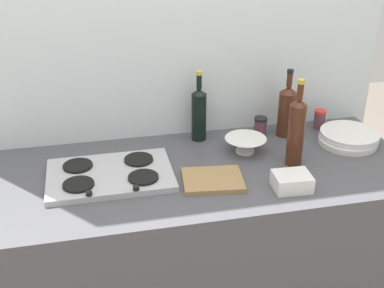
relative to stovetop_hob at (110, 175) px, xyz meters
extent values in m
cube|color=#4C4C51|center=(0.32, -0.01, -0.46)|extent=(1.80, 0.70, 0.90)
cube|color=silver|center=(0.32, 0.37, 0.38)|extent=(1.90, 0.06, 2.59)
cube|color=#B2B2B7|center=(0.00, 0.00, 0.00)|extent=(0.48, 0.32, 0.02)
cylinder|color=black|center=(-0.12, -0.07, 0.01)|extent=(0.12, 0.12, 0.01)
cylinder|color=black|center=(0.12, -0.07, 0.01)|extent=(0.12, 0.12, 0.01)
cylinder|color=black|center=(-0.12, 0.07, 0.01)|extent=(0.12, 0.12, 0.01)
cylinder|color=black|center=(0.12, 0.07, 0.01)|extent=(0.12, 0.12, 0.01)
cylinder|color=black|center=(-0.08, -0.15, 0.02)|extent=(0.02, 0.02, 0.02)
cylinder|color=black|center=(0.08, -0.15, 0.02)|extent=(0.02, 0.02, 0.02)
cylinder|color=white|center=(1.04, 0.08, -0.01)|extent=(0.26, 0.26, 0.01)
cylinder|color=white|center=(1.04, 0.07, 0.01)|extent=(0.26, 0.26, 0.01)
cylinder|color=white|center=(1.05, 0.08, 0.02)|extent=(0.26, 0.26, 0.01)
cylinder|color=white|center=(1.05, 0.08, 0.03)|extent=(0.26, 0.26, 0.01)
cylinder|color=#472314|center=(0.81, 0.22, 0.09)|extent=(0.08, 0.08, 0.20)
cone|color=#472314|center=(0.81, 0.22, 0.20)|extent=(0.08, 0.08, 0.03)
cylinder|color=#472314|center=(0.81, 0.22, 0.25)|extent=(0.02, 0.02, 0.06)
cylinder|color=black|center=(0.81, 0.22, 0.29)|extent=(0.03, 0.03, 0.02)
cylinder|color=black|center=(0.41, 0.26, 0.09)|extent=(0.07, 0.07, 0.21)
cone|color=black|center=(0.41, 0.26, 0.21)|extent=(0.07, 0.07, 0.02)
cylinder|color=black|center=(0.41, 0.26, 0.26)|extent=(0.02, 0.02, 0.06)
cylinder|color=gold|center=(0.41, 0.26, 0.30)|extent=(0.03, 0.03, 0.02)
cylinder|color=#472314|center=(0.74, -0.05, 0.11)|extent=(0.07, 0.07, 0.26)
cone|color=#472314|center=(0.74, -0.05, 0.26)|extent=(0.07, 0.07, 0.02)
cylinder|color=#472314|center=(0.74, -0.05, 0.30)|extent=(0.02, 0.02, 0.07)
cylinder|color=gold|center=(0.74, -0.05, 0.34)|extent=(0.03, 0.03, 0.02)
cylinder|color=white|center=(0.58, 0.10, -0.01)|extent=(0.08, 0.08, 0.01)
cone|color=white|center=(0.58, 0.10, 0.02)|extent=(0.18, 0.18, 0.06)
cube|color=white|center=(0.66, -0.22, 0.02)|extent=(0.14, 0.12, 0.06)
cylinder|color=#66384C|center=(0.69, 0.24, 0.02)|extent=(0.06, 0.06, 0.07)
cylinder|color=black|center=(0.69, 0.24, 0.07)|extent=(0.06, 0.06, 0.01)
cylinder|color=#66384C|center=(0.99, 0.25, 0.03)|extent=(0.05, 0.05, 0.08)
cylinder|color=red|center=(0.99, 0.25, 0.07)|extent=(0.05, 0.05, 0.01)
cube|color=#9E7A4C|center=(0.38, -0.11, -0.01)|extent=(0.25, 0.21, 0.02)
camera|label=1|loc=(-0.05, -1.71, 0.98)|focal=46.98mm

